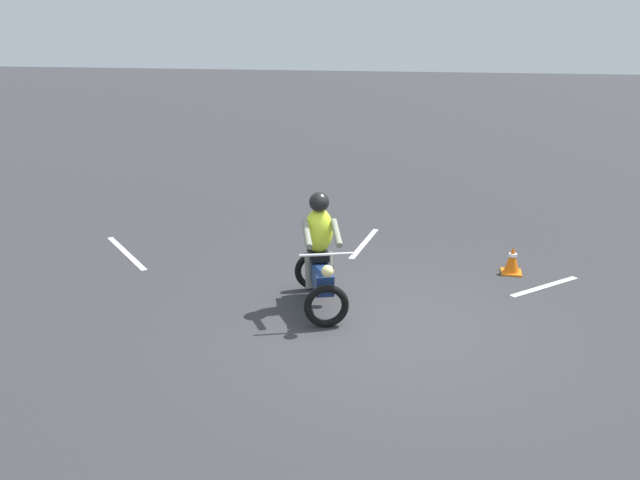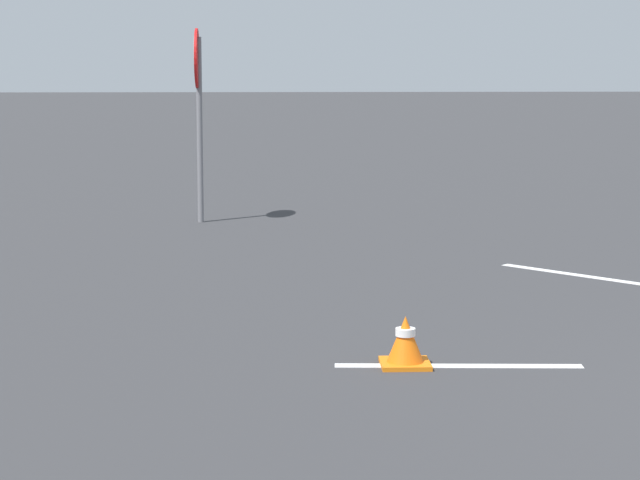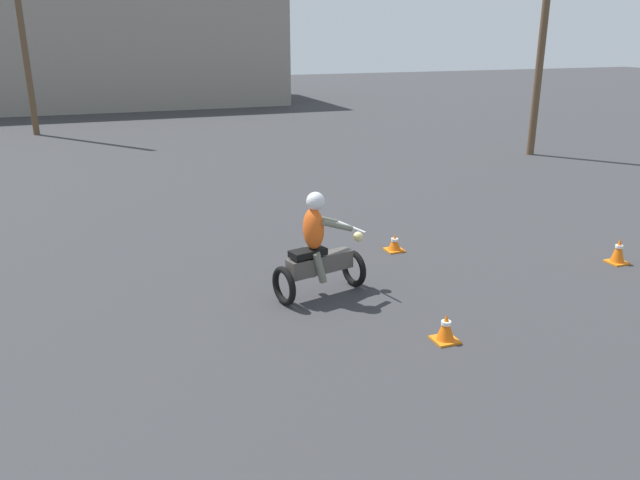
# 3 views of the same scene
# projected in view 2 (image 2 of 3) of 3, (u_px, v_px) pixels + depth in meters

# --- Properties ---
(stop_sign) EXTENTS (0.70, 0.08, 2.30)m
(stop_sign) POSITION_uv_depth(u_px,v_px,m) (198.00, 85.00, 14.73)
(stop_sign) COLOR slate
(stop_sign) RESTS_ON ground
(traffic_cone_far_right) EXTENTS (0.32, 0.32, 0.33)m
(traffic_cone_far_right) POSITION_uv_depth(u_px,v_px,m) (405.00, 342.00, 8.05)
(traffic_cone_far_right) COLOR orange
(traffic_cone_far_right) RESTS_ON ground
(lane_stripe_ne) EXTENTS (1.15, 1.10, 0.01)m
(lane_stripe_ne) POSITION_uv_depth(u_px,v_px,m) (571.00, 274.00, 11.43)
(lane_stripe_ne) COLOR silver
(lane_stripe_ne) RESTS_ON ground
(lane_stripe_n) EXTENTS (0.18, 1.61, 0.01)m
(lane_stripe_n) POSITION_uv_depth(u_px,v_px,m) (459.00, 366.00, 8.07)
(lane_stripe_n) COLOR silver
(lane_stripe_n) RESTS_ON ground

